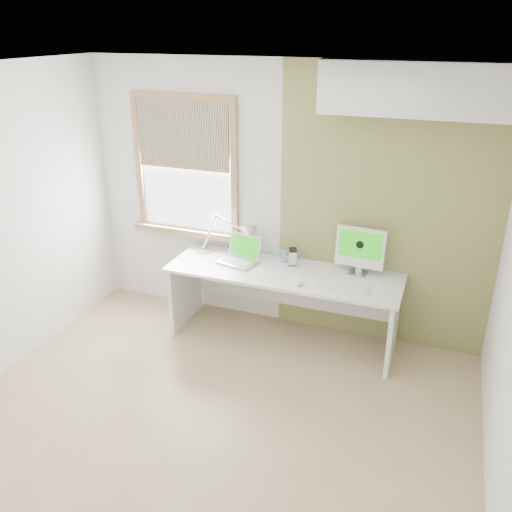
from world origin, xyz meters
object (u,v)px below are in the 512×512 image
at_px(desk_lamp, 241,236).
at_px(laptop, 241,255).
at_px(desk, 285,287).
at_px(imac, 360,248).
at_px(external_drive, 293,257).

relative_size(desk_lamp, laptop, 1.76).
bearing_deg(laptop, desk, -2.23).
bearing_deg(desk, imac, 12.29).
relative_size(laptop, imac, 0.91).
height_order(external_drive, imac, imac).
height_order(desk, external_drive, external_drive).
xyz_separation_m(laptop, imac, (1.13, 0.13, 0.19)).
bearing_deg(desk_lamp, imac, -0.08).
distance_m(laptop, external_drive, 0.50).
distance_m(desk_lamp, laptop, 0.21).
height_order(desk, desk_lamp, desk_lamp).
bearing_deg(desk, desk_lamp, 164.09).
bearing_deg(external_drive, desk_lamp, 178.37).
bearing_deg(external_drive, desk, -102.95).
bearing_deg(laptop, external_drive, 12.95).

